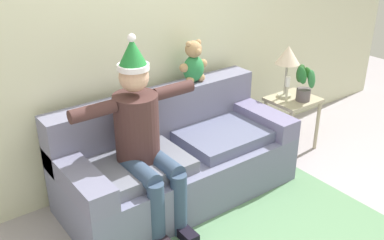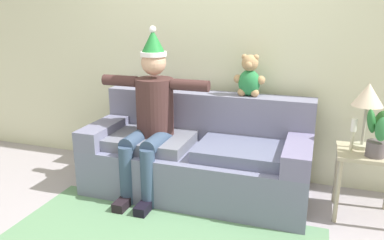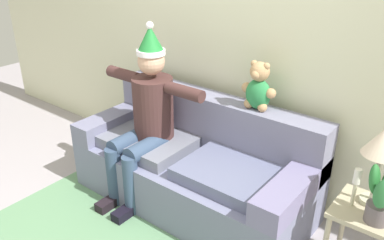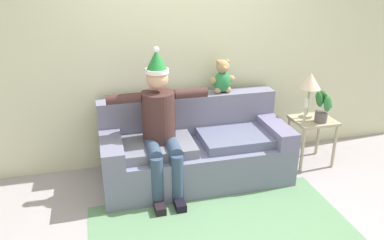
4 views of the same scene
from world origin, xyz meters
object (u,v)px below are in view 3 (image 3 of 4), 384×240
object	(u,v)px
couch	(196,165)
person_seated	(146,114)
side_table	(371,225)
potted_plant	(383,196)
teddy_bear	(258,88)
candle_tall	(356,182)
table_lamp	(383,145)

from	to	relation	value
couch	person_seated	bearing A→B (deg)	-156.79
side_table	potted_plant	size ratio (longest dim) A/B	1.49
teddy_bear	couch	bearing A→B (deg)	-146.45
person_seated	couch	bearing A→B (deg)	23.21
potted_plant	candle_tall	xyz separation A→B (m)	(-0.17, 0.07, -0.02)
table_lamp	couch	bearing A→B (deg)	-178.32
person_seated	teddy_bear	bearing A→B (deg)	28.63
couch	teddy_bear	distance (m)	0.85
person_seated	potted_plant	world-z (taller)	person_seated
potted_plant	person_seated	bearing A→B (deg)	-178.85
side_table	table_lamp	distance (m)	0.53
person_seated	potted_plant	distance (m)	1.85
teddy_bear	table_lamp	distance (m)	1.00
person_seated	teddy_bear	xyz separation A→B (m)	(0.79, 0.43, 0.29)
potted_plant	candle_tall	size ratio (longest dim) A/B	1.43
table_lamp	candle_tall	bearing A→B (deg)	-129.60
couch	potted_plant	xyz separation A→B (m)	(1.46, -0.13, 0.41)
table_lamp	potted_plant	size ratio (longest dim) A/B	1.41
couch	potted_plant	size ratio (longest dim) A/B	5.35
side_table	table_lamp	world-z (taller)	table_lamp
person_seated	teddy_bear	size ratio (longest dim) A/B	3.94
person_seated	teddy_bear	distance (m)	0.95
person_seated	potted_plant	size ratio (longest dim) A/B	4.00
person_seated	candle_tall	distance (m)	1.69
side_table	candle_tall	world-z (taller)	candle_tall
couch	person_seated	world-z (taller)	person_seated
person_seated	potted_plant	bearing A→B (deg)	1.15
candle_tall	teddy_bear	bearing A→B (deg)	160.03
couch	side_table	distance (m)	1.42
potted_plant	candle_tall	bearing A→B (deg)	157.35
table_lamp	person_seated	bearing A→B (deg)	-173.22
potted_plant	teddy_bear	bearing A→B (deg)	159.59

